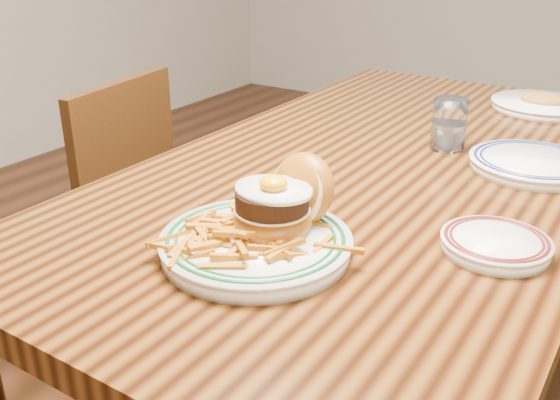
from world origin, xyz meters
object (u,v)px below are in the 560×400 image
Objects in this scene: side_plate at (496,243)px; table at (384,200)px; main_plate at (264,227)px; chair_left at (101,216)px.

table is at bearing 144.98° from side_plate.
side_plate reaches higher than table.
main_plate is at bearing -89.58° from table.
main_plate is at bearing -140.24° from side_plate.
side_plate is (0.30, -0.27, 0.10)m from table.
chair_left is 1.16m from side_plate.
side_plate is at bearing 42.34° from main_plate.
chair_left is (-0.81, -0.09, -0.21)m from table.
side_plate is at bearing -42.76° from table.
main_plate is 1.84× the size of side_plate.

